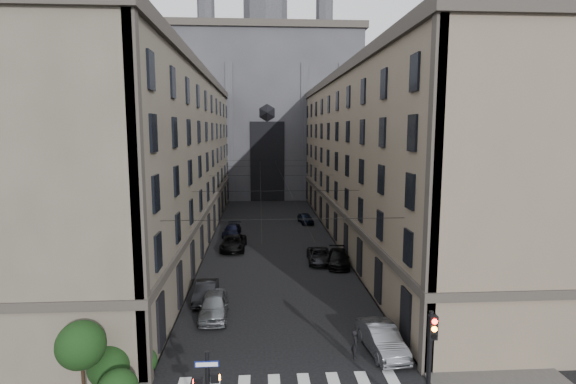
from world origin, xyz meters
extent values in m
cube|color=#383533|center=(-10.50, 36.00, 0.07)|extent=(7.00, 80.00, 0.15)
cube|color=#383533|center=(10.50, 36.00, 0.07)|extent=(7.00, 80.00, 0.15)
cube|color=#514B3E|center=(-13.50, 36.00, 9.00)|extent=(13.00, 60.00, 18.00)
cube|color=#38332D|center=(-13.50, 36.00, 18.40)|extent=(13.60, 60.60, 0.90)
cube|color=#38332D|center=(-13.50, 36.00, 4.20)|extent=(13.40, 60.30, 0.50)
cube|color=brown|center=(13.50, 36.00, 9.00)|extent=(13.00, 60.00, 18.00)
cube|color=#38332D|center=(13.50, 36.00, 18.40)|extent=(13.60, 60.60, 0.90)
cube|color=#38332D|center=(13.50, 36.00, 4.20)|extent=(13.40, 60.30, 0.50)
cube|color=#2D2D33|center=(0.00, 75.00, 15.00)|extent=(34.00, 22.00, 30.00)
cube|color=#38332D|center=(0.00, 75.00, 30.50)|extent=(35.00, 23.00, 1.20)
cylinder|color=#2D2D33|center=(0.00, 75.00, 37.00)|extent=(8.40, 8.40, 14.00)
cone|color=#2D2D33|center=(11.00, 72.00, 36.50)|extent=(3.20, 3.20, 13.00)
cube|color=black|center=(0.00, 63.95, 7.00)|extent=(6.00, 0.30, 14.00)
cube|color=orange|center=(-3.22, 1.50, 2.90)|extent=(0.34, 0.24, 0.38)
cube|color=#FF0C07|center=(-3.88, 1.60, 2.70)|extent=(0.34, 0.24, 0.38)
cube|color=navy|center=(-3.50, 1.37, 3.55)|extent=(0.95, 0.05, 0.24)
cylinder|color=black|center=(5.60, 2.00, 2.60)|extent=(0.20, 0.20, 5.20)
cube|color=black|center=(5.60, 1.78, 4.60)|extent=(0.34, 0.30, 1.00)
cylinder|color=#FF0C07|center=(5.60, 1.62, 4.92)|extent=(0.22, 0.05, 0.22)
cylinder|color=orange|center=(5.60, 1.62, 4.60)|extent=(0.22, 0.05, 0.22)
cylinder|color=black|center=(5.60, 1.62, 4.28)|extent=(0.22, 0.05, 0.22)
sphere|color=black|center=(-8.80, 5.80, 1.15)|extent=(2.00, 2.00, 2.00)
sphere|color=black|center=(-7.40, 6.80, 0.85)|extent=(1.40, 1.40, 1.40)
cylinder|color=black|center=(-9.50, 4.50, 1.35)|extent=(0.16, 0.16, 2.40)
sphere|color=black|center=(-9.50, 4.50, 2.95)|extent=(2.20, 2.20, 2.20)
cylinder|color=black|center=(0.00, 10.00, 7.50)|extent=(14.00, 0.03, 0.03)
cylinder|color=black|center=(0.00, 22.00, 7.50)|extent=(14.00, 0.03, 0.03)
cylinder|color=black|center=(0.00, 35.00, 7.50)|extent=(14.00, 0.03, 0.03)
cylinder|color=black|center=(0.00, 48.00, 7.50)|extent=(14.00, 0.03, 0.03)
cylinder|color=black|center=(0.00, 60.00, 7.50)|extent=(14.00, 0.03, 0.03)
cylinder|color=black|center=(-1.30, 36.00, 7.10)|extent=(0.03, 60.00, 0.03)
cylinder|color=black|center=(1.30, 36.00, 7.10)|extent=(0.03, 60.00, 0.03)
imported|color=slate|center=(-4.55, 14.10, 0.81)|extent=(2.05, 4.82, 1.62)
imported|color=black|center=(-5.43, 17.00, 0.71)|extent=(1.57, 4.34, 1.42)
imported|color=black|center=(-4.20, 31.18, 0.75)|extent=(2.71, 5.52, 1.51)
imported|color=black|center=(-4.75, 37.77, 0.66)|extent=(2.27, 4.69, 1.32)
imported|color=slate|center=(5.48, 8.61, 0.78)|extent=(2.16, 4.90, 1.57)
imported|color=black|center=(4.23, 26.21, 0.66)|extent=(2.37, 4.81, 1.31)
imported|color=black|center=(5.90, 25.06, 0.71)|extent=(2.61, 5.09, 1.41)
imported|color=black|center=(4.76, 44.32, 0.69)|extent=(2.16, 4.23, 1.38)
imported|color=black|center=(3.79, 8.00, 0.81)|extent=(0.42, 0.61, 1.61)
camera|label=1|loc=(-1.39, -15.13, 12.57)|focal=28.00mm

